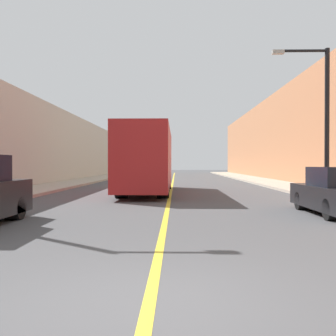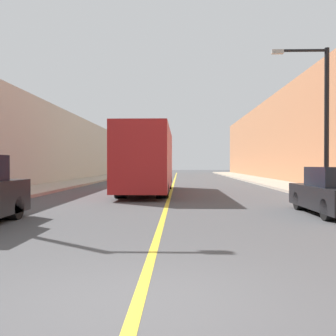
{
  "view_description": "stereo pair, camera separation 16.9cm",
  "coord_description": "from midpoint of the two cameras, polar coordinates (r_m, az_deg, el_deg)",
  "views": [
    {
      "loc": [
        0.31,
        -4.48,
        1.62
      ],
      "look_at": [
        -0.14,
        17.02,
        1.39
      ],
      "focal_mm": 42.0,
      "sensor_mm": 36.0,
      "label": 1
    },
    {
      "loc": [
        0.48,
        -4.47,
        1.62
      ],
      "look_at": [
        -0.14,
        17.02,
        1.39
      ],
      "focal_mm": 42.0,
      "sensor_mm": 36.0,
      "label": 2
    }
  ],
  "objects": [
    {
      "name": "building_row_left",
      "position": [
        36.52,
        -17.9,
        3.04
      ],
      "size": [
        4.0,
        72.0,
        6.37
      ],
      "primitive_type": "cube",
      "color": "#B7B2A3",
      "rests_on": "ground"
    },
    {
      "name": "road_center_line",
      "position": [
        34.52,
        0.54,
        -2.07
      ],
      "size": [
        0.16,
        72.0,
        0.01
      ],
      "primitive_type": "cube",
      "color": "gold",
      "rests_on": "ground"
    },
    {
      "name": "sidewalk_left",
      "position": [
        35.52,
        -12.49,
        -1.89
      ],
      "size": [
        3.07,
        72.0,
        0.16
      ],
      "primitive_type": "cube",
      "color": "#A89E8C",
      "rests_on": "ground"
    },
    {
      "name": "building_row_right",
      "position": [
        36.32,
        19.12,
        4.58
      ],
      "size": [
        4.0,
        72.0,
        8.31
      ],
      "primitive_type": "cube",
      "color": "#B2724C",
      "rests_on": "ground"
    },
    {
      "name": "ground_plane",
      "position": [
        4.78,
        -3.86,
        -19.16
      ],
      "size": [
        200.0,
        200.0,
        0.0
      ],
      "primitive_type": "plane",
      "color": "#474749"
    },
    {
      "name": "sidewalk_right",
      "position": [
        35.34,
        13.63,
        -1.9
      ],
      "size": [
        3.07,
        72.0,
        0.16
      ],
      "primitive_type": "cube",
      "color": "#A89E8C",
      "rests_on": "ground"
    },
    {
      "name": "street_lamp_right",
      "position": [
        18.14,
        21.14,
        7.64
      ],
      "size": [
        2.44,
        0.24,
        6.39
      ],
      "color": "black",
      "rests_on": "sidewalk_right"
    },
    {
      "name": "bus",
      "position": [
        21.87,
        -3.2,
        1.28
      ],
      "size": [
        2.51,
        11.02,
        3.51
      ],
      "color": "#AD1E1E",
      "rests_on": "ground"
    }
  ]
}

